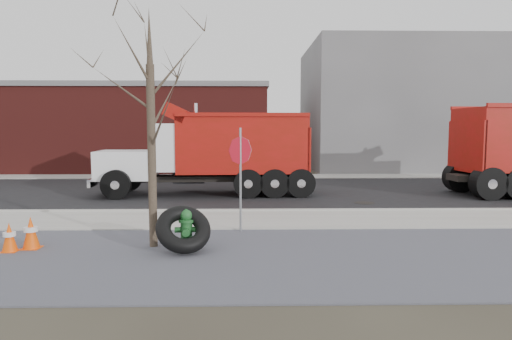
{
  "coord_description": "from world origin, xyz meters",
  "views": [
    {
      "loc": [
        -1.12,
        -12.55,
        2.64
      ],
      "look_at": [
        -0.86,
        0.9,
        1.4
      ],
      "focal_mm": 32.0,
      "sensor_mm": 36.0,
      "label": 1
    }
  ],
  "objects_px": {
    "truck_tire": "(183,229)",
    "stop_sign": "(240,161)",
    "dump_truck_red_b": "(215,150)",
    "fire_hydrant": "(186,232)"
  },
  "relations": [
    {
      "from": "truck_tire",
      "to": "stop_sign",
      "type": "distance_m",
      "value": 2.59
    },
    {
      "from": "truck_tire",
      "to": "dump_truck_red_b",
      "type": "xyz_separation_m",
      "value": [
        0.07,
        8.47,
        1.29
      ]
    },
    {
      "from": "stop_sign",
      "to": "dump_truck_red_b",
      "type": "height_order",
      "value": "dump_truck_red_b"
    },
    {
      "from": "truck_tire",
      "to": "stop_sign",
      "type": "bearing_deg",
      "value": 58.27
    },
    {
      "from": "stop_sign",
      "to": "dump_truck_red_b",
      "type": "bearing_deg",
      "value": 82.94
    },
    {
      "from": "stop_sign",
      "to": "dump_truck_red_b",
      "type": "xyz_separation_m",
      "value": [
        -1.11,
        6.56,
        -0.01
      ]
    },
    {
      "from": "fire_hydrant",
      "to": "truck_tire",
      "type": "height_order",
      "value": "truck_tire"
    },
    {
      "from": "dump_truck_red_b",
      "to": "stop_sign",
      "type": "bearing_deg",
      "value": 96.92
    },
    {
      "from": "fire_hydrant",
      "to": "dump_truck_red_b",
      "type": "xyz_separation_m",
      "value": [
        0.03,
        8.29,
        1.38
      ]
    },
    {
      "from": "stop_sign",
      "to": "dump_truck_red_b",
      "type": "relative_size",
      "value": 0.32
    }
  ]
}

